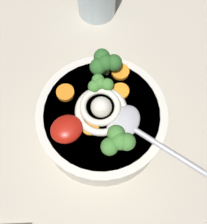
% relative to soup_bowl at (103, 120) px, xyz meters
% --- Properties ---
extents(table_slab, '(1.22, 1.22, 0.04)m').
position_rel_soup_bowl_xyz_m(table_slab, '(0.00, -0.04, -0.06)').
color(table_slab, '#BCB29E').
rests_on(table_slab, ground).
extents(soup_bowl, '(0.20, 0.20, 0.07)m').
position_rel_soup_bowl_xyz_m(soup_bowl, '(0.00, 0.00, 0.00)').
color(soup_bowl, silver).
rests_on(soup_bowl, table_slab).
extents(noodle_pile, '(0.09, 0.09, 0.04)m').
position_rel_soup_bowl_xyz_m(noodle_pile, '(0.00, -0.00, 0.04)').
color(noodle_pile, silver).
rests_on(noodle_pile, soup_bowl).
extents(soup_spoon, '(0.12, 0.17, 0.02)m').
position_rel_soup_bowl_xyz_m(soup_spoon, '(-0.02, 0.04, 0.04)').
color(soup_spoon, '#B7B7BC').
rests_on(soup_spoon, soup_bowl).
extents(chili_sauce_dollop, '(0.05, 0.04, 0.02)m').
position_rel_soup_bowl_xyz_m(chili_sauce_dollop, '(0.06, 0.00, 0.04)').
color(chili_sauce_dollop, '#B2190F').
rests_on(chili_sauce_dollop, soup_bowl).
extents(broccoli_floret_beside_noodles, '(0.05, 0.04, 0.04)m').
position_rel_soup_bowl_xyz_m(broccoli_floret_beside_noodles, '(0.01, 0.06, 0.06)').
color(broccoli_floret_beside_noodles, '#7A9E60').
rests_on(broccoli_floret_beside_noodles, soup_bowl).
extents(broccoli_floret_far, '(0.05, 0.04, 0.04)m').
position_rel_soup_bowl_xyz_m(broccoli_floret_far, '(-0.03, -0.06, 0.06)').
color(broccoli_floret_far, '#7A9E60').
rests_on(broccoli_floret_far, soup_bowl).
extents(broccoli_floret_beside_chili, '(0.04, 0.03, 0.03)m').
position_rel_soup_bowl_xyz_m(broccoli_floret_beside_chili, '(-0.01, -0.04, 0.05)').
color(broccoli_floret_beside_chili, '#7A9E60').
rests_on(broccoli_floret_beside_chili, soup_bowl).
extents(carrot_slice_front, '(0.03, 0.03, 0.00)m').
position_rel_soup_bowl_xyz_m(carrot_slice_front, '(0.03, 0.01, 0.04)').
color(carrot_slice_front, orange).
rests_on(carrot_slice_front, soup_bowl).
extents(carrot_slice_extra_a, '(0.03, 0.03, 0.01)m').
position_rel_soup_bowl_xyz_m(carrot_slice_extra_a, '(-0.04, -0.02, 0.04)').
color(carrot_slice_extra_a, orange).
rests_on(carrot_slice_extra_a, soup_bowl).
extents(carrot_slice_right, '(0.03, 0.03, 0.01)m').
position_rel_soup_bowl_xyz_m(carrot_slice_right, '(0.04, -0.05, 0.04)').
color(carrot_slice_right, orange).
rests_on(carrot_slice_right, soup_bowl).
extents(carrot_slice_extra_b, '(0.03, 0.03, 0.01)m').
position_rel_soup_bowl_xyz_m(carrot_slice_extra_b, '(-0.05, -0.05, 0.04)').
color(carrot_slice_extra_b, orange).
rests_on(carrot_slice_extra_b, soup_bowl).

